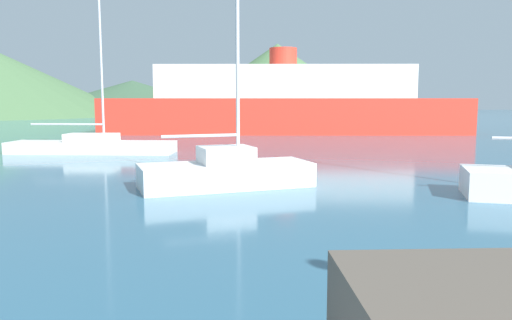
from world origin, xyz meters
name	(u,v)px	position (x,y,z in m)	size (l,w,h in m)	color
sailboat_inner	(226,171)	(-0.21, 16.81, 0.51)	(5.72, 2.96, 7.38)	white
sailboat_middle	(92,145)	(-6.07, 27.97, 0.41)	(8.78, 3.77, 8.75)	white
ferry_distant	(283,103)	(7.41, 43.17, 2.43)	(30.54, 14.19, 7.09)	red
hill_central	(132,97)	(-9.80, 101.45, 3.18)	(43.27, 43.27, 6.37)	#38563D
hill_east	(277,78)	(19.56, 104.20, 7.09)	(41.72, 41.72, 14.18)	#476B42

